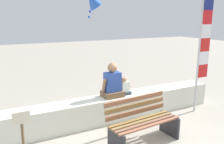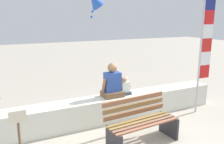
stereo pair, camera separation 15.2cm
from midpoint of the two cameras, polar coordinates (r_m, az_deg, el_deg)
seawall_ledge at (r=5.70m, az=-0.91°, el=-8.97°), size 6.09×0.53×0.59m
park_bench at (r=4.78m, az=7.94°, el=-12.13°), size 1.50×0.72×0.88m
person_adult at (r=5.58m, az=0.89°, el=-2.81°), size 0.53×0.39×0.82m
person_child at (r=5.78m, az=3.92°, el=-3.76°), size 0.29×0.22×0.45m
flag_banner at (r=6.36m, az=22.21°, el=7.47°), size 0.38×0.05×3.28m
kite_blue at (r=8.23m, az=-3.71°, el=16.89°), size 0.67×0.57×0.92m
sign_post at (r=3.76m, az=-20.27°, el=-15.36°), size 0.24×0.04×1.15m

